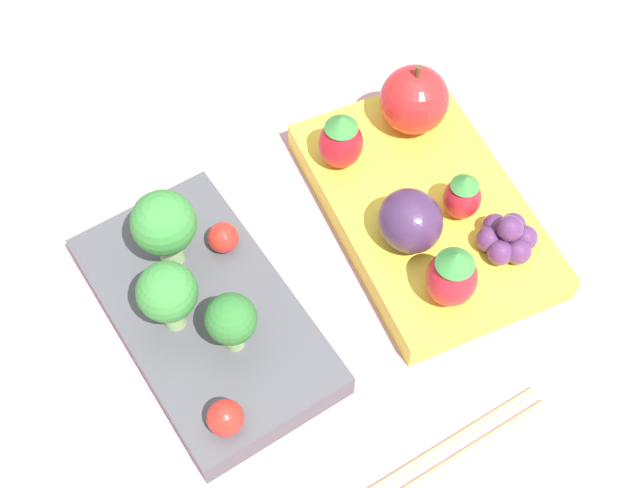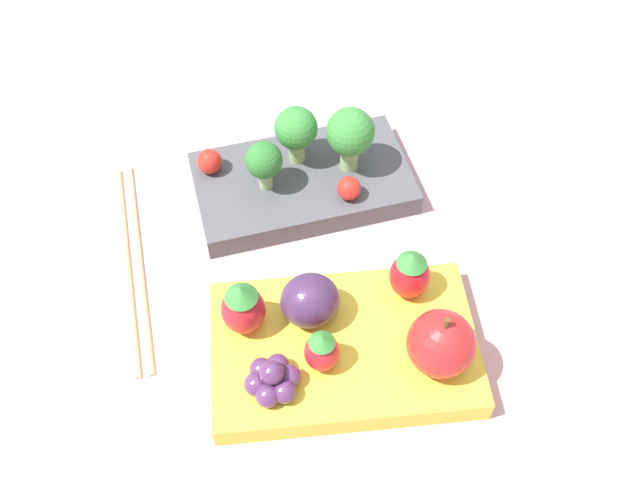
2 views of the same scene
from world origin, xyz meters
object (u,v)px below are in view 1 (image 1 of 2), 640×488
Objects in this scene: strawberry_1 at (341,140)px; plum at (410,221)px; bento_box_savoury at (207,318)px; cherry_tomato_1 at (225,418)px; strawberry_2 at (452,276)px; chopsticks_pair at (397,484)px; cherry_tomato_0 at (223,237)px; apple at (414,100)px; bento_box_fruit at (424,208)px; broccoli_floret_2 at (170,298)px; grape_cluster at (507,237)px; strawberry_0 at (463,196)px; broccoli_floret_1 at (164,225)px; broccoli_floret_0 at (231,320)px.

strawberry_1 is 1.06× the size of plum.
cherry_tomato_1 is (-0.07, 0.03, 0.02)m from bento_box_savoury.
strawberry_2 reaches higher than cherry_tomato_1.
plum is 0.21× the size of chopsticks_pair.
apple is at bearing -83.66° from cherry_tomato_0.
bento_box_fruit is at bearing 152.55° from apple.
strawberry_2 reaches higher than strawberry_1.
bento_box_savoury is 3.97× the size of strawberry_1.
cherry_tomato_0 is (0.04, -0.05, -0.03)m from broccoli_floret_2.
strawberry_2 is 0.05m from plum.
strawberry_2 is 1.12× the size of plum.
cherry_tomato_0 is (0.03, -0.03, 0.02)m from bento_box_savoury.
strawberry_1 is at bearing 1.67° from plum.
chopsticks_pair is (-0.15, -0.04, -0.01)m from bento_box_savoury.
bento_box_fruit is 0.06m from grape_cluster.
plum is (0.00, 0.04, 0.00)m from strawberry_0.
cherry_tomato_0 is 0.12m from plum.
bento_box_fruit is (-0.01, -0.17, 0.00)m from bento_box_savoury.
strawberry_0 is 0.83× the size of strawberry_1.
bento_box_fruit is at bearing -40.96° from chopsticks_pair.
chopsticks_pair is (-0.19, -0.04, -0.06)m from broccoli_floret_1.
bento_box_fruit is 0.08m from apple.
broccoli_floret_1 reaches higher than cherry_tomato_0.
apple is at bearing -88.97° from strawberry_1.
apple is (0.06, -0.03, 0.04)m from bento_box_fruit.
apple is 0.12m from grape_cluster.
bento_box_savoury is at bearing 81.28° from strawberry_0.
broccoli_floret_0 is at bearing -177.14° from broccoli_floret_1.
apple is 0.26m from chopsticks_pair.
plum is (-0.02, 0.03, 0.03)m from bento_box_fruit.
apple is at bearing -76.14° from broccoli_floret_2.
broccoli_floret_1 reaches higher than broccoli_floret_0.
bento_box_savoury is at bearing 61.06° from strawberry_2.
broccoli_floret_0 is 1.18× the size of grape_cluster.
cherry_tomato_1 is at bearing 151.08° from cherry_tomato_0.
apple is (0.13, -0.22, 0.01)m from cherry_tomato_1.
bento_box_savoury is 0.05m from broccoli_floret_2.
chopsticks_pair is at bearing 129.96° from strawberry_2.
strawberry_1 is (0.06, 0.03, 0.03)m from bento_box_fruit.
bento_box_savoury is 0.16m from strawberry_2.
broccoli_floret_1 reaches higher than plum.
strawberry_1 is at bearing -24.97° from chopsticks_pair.
grape_cluster is at bearing -160.14° from bento_box_fruit.
strawberry_1 is at bearing 28.54° from strawberry_0.
strawberry_1 is (0.01, -0.13, -0.02)m from broccoli_floret_1.
apple is at bearing -26.74° from strawberry_2.
broccoli_floret_2 is (-0.04, 0.02, -0.00)m from broccoli_floret_1.
chopsticks_pair is (-0.13, 0.10, -0.04)m from plum.
broccoli_floret_0 and strawberry_1 have the same top height.
strawberry_0 is (0.05, -0.20, 0.01)m from cherry_tomato_1.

